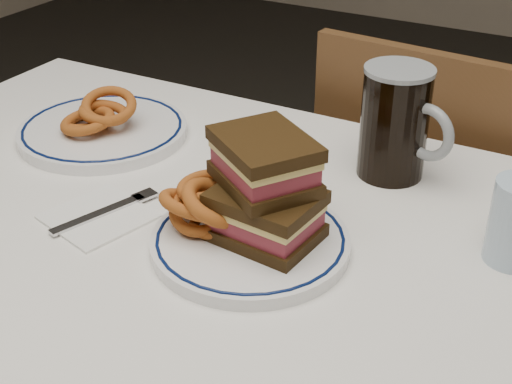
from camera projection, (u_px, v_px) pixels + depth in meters
The scene contains 10 objects.
dining_table at pixel (195, 291), 1.02m from camera, with size 1.27×0.87×0.75m.
chair_far at pixel (422, 216), 1.51m from camera, with size 0.44×0.44×0.87m.
main_plate at pixel (250, 241), 0.92m from camera, with size 0.26×0.26×0.02m.
reuben_sandwich at pixel (265, 189), 0.89m from camera, with size 0.16×0.16×0.13m.
onion_rings_main at pixel (206, 205), 0.92m from camera, with size 0.13×0.12×0.08m.
ketchup_ramekin at pixel (256, 186), 1.00m from camera, with size 0.05×0.05×0.03m.
beer_mug at pixel (396, 122), 1.05m from camera, with size 0.15×0.10×0.17m.
far_plate at pixel (103, 130), 1.21m from camera, with size 0.28×0.28×0.02m.
onion_rings_far at pixel (97, 115), 1.18m from camera, with size 0.13×0.12×0.08m.
napkin_fork at pixel (100, 215), 0.99m from camera, with size 0.15×0.17×0.01m.
Camera 1 is at (0.47, -0.66, 1.28)m, focal length 50.00 mm.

